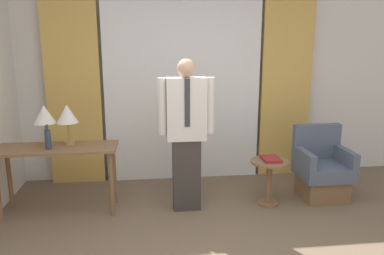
# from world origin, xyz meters

# --- Properties ---
(wall_back) EXTENTS (10.00, 0.06, 2.70)m
(wall_back) POSITION_xyz_m (0.00, 2.65, 1.35)
(wall_back) COLOR silver
(wall_back) RESTS_ON ground_plane
(curtain_sheer_center) EXTENTS (2.05, 0.06, 2.58)m
(curtain_sheer_center) POSITION_xyz_m (0.00, 2.52, 1.29)
(curtain_sheer_center) COLOR white
(curtain_sheer_center) RESTS_ON ground_plane
(curtain_drape_left) EXTENTS (0.68, 0.06, 2.58)m
(curtain_drape_left) POSITION_xyz_m (-1.41, 2.52, 1.29)
(curtain_drape_left) COLOR gold
(curtain_drape_left) RESTS_ON ground_plane
(curtain_drape_right) EXTENTS (0.68, 0.06, 2.58)m
(curtain_drape_right) POSITION_xyz_m (1.41, 2.52, 1.29)
(curtain_drape_right) COLOR gold
(curtain_drape_right) RESTS_ON ground_plane
(desk) EXTENTS (1.28, 0.47, 0.75)m
(desk) POSITION_xyz_m (-1.46, 1.61, 0.62)
(desk) COLOR brown
(desk) RESTS_ON ground_plane
(table_lamp_left) EXTENTS (0.23, 0.23, 0.44)m
(table_lamp_left) POSITION_xyz_m (-1.57, 1.71, 1.07)
(table_lamp_left) COLOR #9E7F47
(table_lamp_left) RESTS_ON desk
(table_lamp_right) EXTENTS (0.23, 0.23, 0.44)m
(table_lamp_right) POSITION_xyz_m (-1.34, 1.71, 1.07)
(table_lamp_right) COLOR #9E7F47
(table_lamp_right) RESTS_ON desk
(bottle_near_edge) EXTENTS (0.06, 0.06, 0.26)m
(bottle_near_edge) POSITION_xyz_m (-1.51, 1.54, 0.85)
(bottle_near_edge) COLOR #2D3851
(bottle_near_edge) RESTS_ON desk
(person) EXTENTS (0.61, 0.20, 1.67)m
(person) POSITION_xyz_m (-0.06, 1.52, 0.91)
(person) COLOR #38332D
(person) RESTS_ON ground_plane
(armchair) EXTENTS (0.58, 0.56, 0.86)m
(armchair) POSITION_xyz_m (1.59, 1.66, 0.33)
(armchair) COLOR brown
(armchair) RESTS_ON ground_plane
(side_table) EXTENTS (0.43, 0.43, 0.53)m
(side_table) POSITION_xyz_m (0.89, 1.52, 0.36)
(side_table) COLOR brown
(side_table) RESTS_ON ground_plane
(book) EXTENTS (0.19, 0.25, 0.03)m
(book) POSITION_xyz_m (0.91, 1.54, 0.54)
(book) COLOR maroon
(book) RESTS_ON side_table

